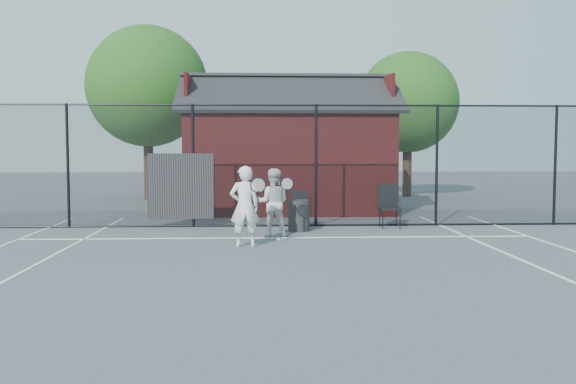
{
  "coord_description": "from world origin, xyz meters",
  "views": [
    {
      "loc": [
        -0.44,
        -10.67,
        1.95
      ],
      "look_at": [
        0.14,
        1.44,
        1.1
      ],
      "focal_mm": 40.0,
      "sensor_mm": 36.0,
      "label": 1
    }
  ],
  "objects_px": {
    "clubhouse": "(288,158)",
    "chair_right": "(390,207)",
    "player_front": "(245,206)",
    "waste_bin": "(299,216)",
    "chair_left": "(300,210)",
    "player_back": "(273,202)"
  },
  "relations": [
    {
      "from": "chair_right",
      "to": "player_back",
      "type": "bearing_deg",
      "value": -155.23
    },
    {
      "from": "player_front",
      "to": "chair_right",
      "type": "xyz_separation_m",
      "value": [
        3.44,
        2.76,
        -0.28
      ]
    },
    {
      "from": "clubhouse",
      "to": "waste_bin",
      "type": "distance_m",
      "value": 5.06
    },
    {
      "from": "player_back",
      "to": "chair_left",
      "type": "xyz_separation_m",
      "value": [
        0.67,
        1.33,
        -0.3
      ]
    },
    {
      "from": "clubhouse",
      "to": "player_back",
      "type": "height_order",
      "value": "clubhouse"
    },
    {
      "from": "clubhouse",
      "to": "player_front",
      "type": "xyz_separation_m",
      "value": [
        -1.19,
        -7.16,
        -0.81
      ]
    },
    {
      "from": "waste_bin",
      "to": "player_back",
      "type": "bearing_deg",
      "value": -126.91
    },
    {
      "from": "clubhouse",
      "to": "chair_right",
      "type": "relative_size",
      "value": 6.28
    },
    {
      "from": "clubhouse",
      "to": "chair_right",
      "type": "distance_m",
      "value": 5.06
    },
    {
      "from": "clubhouse",
      "to": "player_back",
      "type": "distance_m",
      "value": 5.82
    },
    {
      "from": "chair_right",
      "to": "waste_bin",
      "type": "xyz_separation_m",
      "value": [
        -2.24,
        -0.5,
        -0.16
      ]
    },
    {
      "from": "waste_bin",
      "to": "chair_left",
      "type": "bearing_deg",
      "value": 84.2
    },
    {
      "from": "chair_left",
      "to": "waste_bin",
      "type": "xyz_separation_m",
      "value": [
        -0.05,
        -0.5,
        -0.08
      ]
    },
    {
      "from": "clubhouse",
      "to": "chair_right",
      "type": "bearing_deg",
      "value": -62.86
    },
    {
      "from": "player_back",
      "to": "waste_bin",
      "type": "height_order",
      "value": "player_back"
    },
    {
      "from": "chair_left",
      "to": "chair_right",
      "type": "xyz_separation_m",
      "value": [
        2.18,
        0.0,
        0.07
      ]
    },
    {
      "from": "chair_right",
      "to": "waste_bin",
      "type": "bearing_deg",
      "value": -167.55
    },
    {
      "from": "chair_left",
      "to": "chair_right",
      "type": "distance_m",
      "value": 2.19
    },
    {
      "from": "player_front",
      "to": "chair_left",
      "type": "bearing_deg",
      "value": 65.48
    },
    {
      "from": "player_back",
      "to": "chair_left",
      "type": "relative_size",
      "value": 1.67
    },
    {
      "from": "clubhouse",
      "to": "waste_bin",
      "type": "height_order",
      "value": "clubhouse"
    },
    {
      "from": "chair_right",
      "to": "player_front",
      "type": "bearing_deg",
      "value": -141.45
    }
  ]
}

